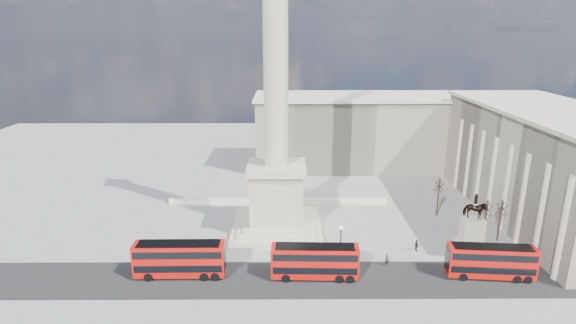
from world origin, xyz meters
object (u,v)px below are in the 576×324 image
(red_bus_a, at_px, (180,259))
(red_bus_b, at_px, (315,261))
(nelsons_column, at_px, (276,152))
(pedestrian_walking, at_px, (387,260))
(equestrian_statue, at_px, (472,228))
(victorian_lamp, at_px, (341,243))
(pedestrian_standing, at_px, (490,251))
(red_bus_c, at_px, (491,261))
(pedestrian_crossing, at_px, (416,245))

(red_bus_a, xyz_separation_m, red_bus_b, (17.38, -0.51, -0.11))
(nelsons_column, relative_size, pedestrian_walking, 31.01)
(nelsons_column, distance_m, pedestrian_walking, 22.53)
(red_bus_a, relative_size, equestrian_statue, 1.43)
(victorian_lamp, distance_m, equestrian_statue, 21.09)
(red_bus_a, distance_m, victorian_lamp, 21.07)
(equestrian_statue, distance_m, pedestrian_standing, 4.31)
(victorian_lamp, bearing_deg, pedestrian_standing, 6.64)
(nelsons_column, distance_m, red_bus_a, 21.37)
(pedestrian_standing, bearing_deg, red_bus_a, -26.63)
(red_bus_b, relative_size, red_bus_c, 1.01)
(red_bus_b, relative_size, victorian_lamp, 1.89)
(red_bus_a, bearing_deg, red_bus_b, -2.04)
(red_bus_a, relative_size, pedestrian_walking, 7.24)
(equestrian_statue, bearing_deg, victorian_lamp, -163.04)
(red_bus_c, bearing_deg, red_bus_a, -175.85)
(equestrian_statue, bearing_deg, red_bus_b, -159.25)
(red_bus_b, bearing_deg, pedestrian_standing, 13.70)
(nelsons_column, relative_size, pedestrian_standing, 26.85)
(victorian_lamp, relative_size, pedestrian_standing, 3.19)
(equestrian_statue, relative_size, pedestrian_walking, 5.08)
(victorian_lamp, height_order, pedestrian_walking, victorian_lamp)
(red_bus_b, height_order, pedestrian_standing, red_bus_b)
(victorian_lamp, relative_size, pedestrian_crossing, 3.40)
(red_bus_b, distance_m, red_bus_c, 22.59)
(red_bus_c, bearing_deg, pedestrian_standing, 71.06)
(red_bus_a, xyz_separation_m, pedestrian_walking, (27.31, 2.60, -1.67))
(nelsons_column, distance_m, pedestrian_crossing, 24.76)
(nelsons_column, xyz_separation_m, red_bus_c, (27.79, -14.65, -10.60))
(nelsons_column, xyz_separation_m, pedestrian_crossing, (20.34, -7.36, -12.05))
(red_bus_c, relative_size, equestrian_statue, 1.35)
(red_bus_c, bearing_deg, pedestrian_walking, 170.98)
(red_bus_c, distance_m, pedestrian_walking, 13.14)
(red_bus_c, relative_size, victorian_lamp, 1.86)
(equestrian_statue, xyz_separation_m, pedestrian_walking, (-13.78, -5.87, -2.03))
(victorian_lamp, bearing_deg, pedestrian_crossing, 20.84)
(red_bus_c, xyz_separation_m, pedestrian_standing, (2.37, 5.36, -1.39))
(red_bus_a, distance_m, equestrian_statue, 41.95)
(pedestrian_walking, bearing_deg, equestrian_statue, -0.03)
(nelsons_column, height_order, red_bus_c, nelsons_column)
(nelsons_column, relative_size, pedestrian_crossing, 28.59)
(red_bus_c, distance_m, equestrian_statue, 9.10)
(red_bus_a, height_order, victorian_lamp, victorian_lamp)
(red_bus_b, bearing_deg, red_bus_c, 1.56)
(nelsons_column, height_order, pedestrian_standing, nelsons_column)
(victorian_lamp, height_order, pedestrian_crossing, victorian_lamp)
(nelsons_column, bearing_deg, red_bus_c, -27.79)
(pedestrian_walking, relative_size, pedestrian_crossing, 0.92)
(red_bus_c, xyz_separation_m, equestrian_statue, (1.11, 9.02, 0.52))
(pedestrian_walking, bearing_deg, red_bus_c, -37.06)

